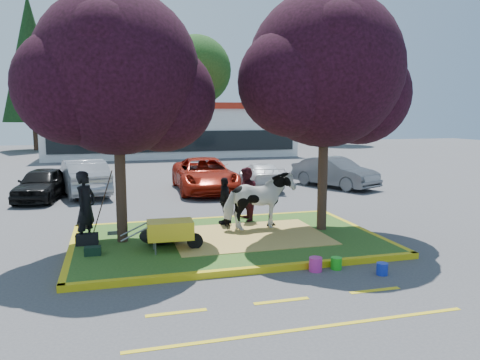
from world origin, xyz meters
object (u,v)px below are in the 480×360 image
object	(u,v)px
car_black	(42,184)
car_silver	(83,177)
calf	(162,235)
wheelbarrow	(171,230)
bucket_pink	(316,264)
bucket_blue	(382,269)
handler	(86,207)
cow	(259,201)
bucket_green	(336,263)

from	to	relation	value
car_black	car_silver	xyz separation A→B (m)	(1.58, 0.89, 0.11)
calf	wheelbarrow	size ratio (longest dim) A/B	0.57
bucket_pink	wheelbarrow	bearing A→B (deg)	146.84
car_black	car_silver	world-z (taller)	car_silver
bucket_pink	bucket_blue	distance (m)	1.45
handler	wheelbarrow	size ratio (longest dim) A/B	0.94
car_black	handler	bearing A→B (deg)	-65.49
cow	car_black	distance (m)	10.35
calf	bucket_blue	world-z (taller)	calf
bucket_green	car_silver	bearing A→B (deg)	116.79
cow	bucket_blue	world-z (taller)	cow
bucket_blue	car_black	xyz separation A→B (m)	(-8.46, 11.76, 0.53)
calf	bucket_green	size ratio (longest dim) A/B	4.19
handler	wheelbarrow	bearing A→B (deg)	-91.09
calf	bucket_green	distance (m)	4.52
handler	bucket_pink	bearing A→B (deg)	-91.46
cow	wheelbarrow	distance (m)	3.13
calf	car_silver	xyz separation A→B (m)	(-2.40, 9.43, 0.38)
cow	bucket_green	xyz separation A→B (m)	(0.77, -3.42, -0.87)
car_black	calf	bearing A→B (deg)	-55.43
bucket_pink	car_black	bearing A→B (deg)	122.63
cow	car_black	world-z (taller)	cow
car_silver	calf	bearing A→B (deg)	92.25
calf	cow	bearing A→B (deg)	31.06
wheelbarrow	car_silver	bearing A→B (deg)	106.61
handler	bucket_blue	world-z (taller)	handler
handler	car_black	distance (m)	8.17
handler	wheelbarrow	distance (m)	2.46
calf	bucket_pink	bearing A→B (deg)	-24.06
handler	bucket_pink	distance (m)	6.08
calf	car_silver	bearing A→B (deg)	119.77
bucket_pink	bucket_blue	size ratio (longest dim) A/B	1.19
calf	car_silver	world-z (taller)	car_silver
cow	calf	bearing A→B (deg)	98.84
calf	bucket_pink	xyz separation A→B (m)	(3.16, -2.61, -0.24)
cow	handler	bearing A→B (deg)	85.18
car_silver	bucket_pink	bearing A→B (deg)	102.77
cow	wheelbarrow	bearing A→B (deg)	111.30
handler	bucket_blue	xyz separation A→B (m)	(6.36, -3.88, -0.97)
cow	bucket_pink	size ratio (longest dim) A/B	6.36
calf	bucket_pink	distance (m)	4.11
bucket_pink	car_black	world-z (taller)	car_black
cow	bucket_green	size ratio (longest dim) A/B	7.37
cow	car_black	xyz separation A→B (m)	(-6.88, 7.73, -0.34)
cow	bucket_green	distance (m)	3.61
bucket_blue	car_silver	distance (m)	14.42
bucket_green	bucket_blue	size ratio (longest dim) A/B	1.03
bucket_green	calf	bearing A→B (deg)	144.62
calf	handler	xyz separation A→B (m)	(-1.88, 0.65, 0.70)
bucket_pink	car_silver	size ratio (longest dim) A/B	0.07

